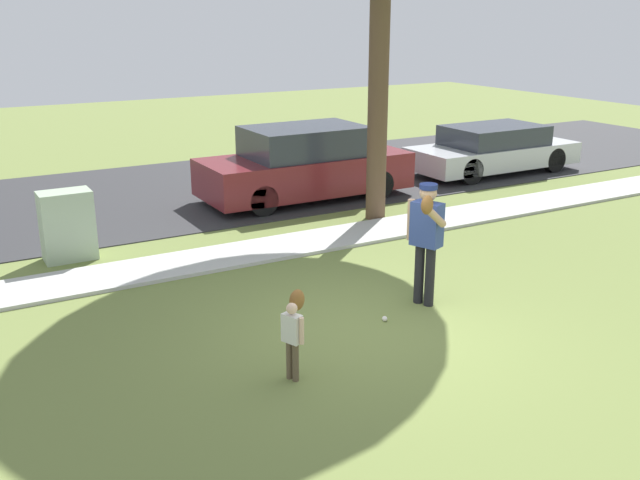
{
  "coord_description": "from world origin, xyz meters",
  "views": [
    {
      "loc": [
        -4.91,
        -7.37,
        4.05
      ],
      "look_at": [
        -0.16,
        0.96,
        1.0
      ],
      "focal_mm": 40.28,
      "sensor_mm": 36.0,
      "label": 1
    }
  ],
  "objects_px": {
    "parked_suv_maroon": "(305,165)",
    "parked_sedan_silver": "(493,149)",
    "person_child": "(294,324)",
    "baseball": "(385,319)",
    "person_adult": "(426,231)",
    "utility_cabinet": "(67,226)"
  },
  "relations": [
    {
      "from": "parked_suv_maroon",
      "to": "parked_sedan_silver",
      "type": "xyz_separation_m",
      "value": [
        5.62,
        0.02,
        -0.17
      ]
    },
    {
      "from": "parked_suv_maroon",
      "to": "person_adult",
      "type": "bearing_deg",
      "value": 76.79
    },
    {
      "from": "person_adult",
      "to": "baseball",
      "type": "relative_size",
      "value": 24.14
    },
    {
      "from": "person_adult",
      "to": "parked_suv_maroon",
      "type": "height_order",
      "value": "person_adult"
    },
    {
      "from": "person_adult",
      "to": "person_child",
      "type": "bearing_deg",
      "value": -1.17
    },
    {
      "from": "person_adult",
      "to": "parked_sedan_silver",
      "type": "bearing_deg",
      "value": -159.9
    },
    {
      "from": "parked_suv_maroon",
      "to": "parked_sedan_silver",
      "type": "height_order",
      "value": "parked_suv_maroon"
    },
    {
      "from": "utility_cabinet",
      "to": "parked_suv_maroon",
      "type": "xyz_separation_m",
      "value": [
        5.49,
        1.66,
        0.19
      ]
    },
    {
      "from": "baseball",
      "to": "person_child",
      "type": "bearing_deg",
      "value": -157.18
    },
    {
      "from": "person_adult",
      "to": "utility_cabinet",
      "type": "relative_size",
      "value": 1.49
    },
    {
      "from": "person_child",
      "to": "utility_cabinet",
      "type": "bearing_deg",
      "value": 82.68
    },
    {
      "from": "person_adult",
      "to": "parked_suv_maroon",
      "type": "distance_m",
      "value": 6.46
    },
    {
      "from": "baseball",
      "to": "parked_sedan_silver",
      "type": "distance_m",
      "value": 10.26
    },
    {
      "from": "person_adult",
      "to": "utility_cabinet",
      "type": "bearing_deg",
      "value": -70.45
    },
    {
      "from": "person_adult",
      "to": "baseball",
      "type": "distance_m",
      "value": 1.36
    },
    {
      "from": "baseball",
      "to": "parked_sedan_silver",
      "type": "height_order",
      "value": "parked_sedan_silver"
    },
    {
      "from": "baseball",
      "to": "utility_cabinet",
      "type": "distance_m",
      "value": 5.82
    },
    {
      "from": "parked_sedan_silver",
      "to": "person_child",
      "type": "bearing_deg",
      "value": 36.82
    },
    {
      "from": "parked_suv_maroon",
      "to": "person_child",
      "type": "bearing_deg",
      "value": 60.6
    },
    {
      "from": "person_adult",
      "to": "person_child",
      "type": "xyz_separation_m",
      "value": [
        -2.61,
        -0.97,
        -0.46
      ]
    },
    {
      "from": "utility_cabinet",
      "to": "person_adult",
      "type": "bearing_deg",
      "value": -48.96
    },
    {
      "from": "baseball",
      "to": "parked_sedan_silver",
      "type": "bearing_deg",
      "value": 39.46
    }
  ]
}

